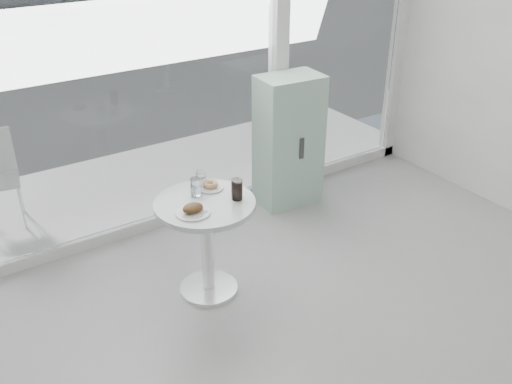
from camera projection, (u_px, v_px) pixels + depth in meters
storefront at (197, 28)px, 4.65m from camera, size 5.00×0.14×3.00m
main_table at (206, 228)px, 4.11m from camera, size 0.72×0.72×0.77m
patio_deck at (163, 177)px, 6.00m from camera, size 5.60×1.60×0.05m
mint_cabinet at (289, 141)px, 5.33m from camera, size 0.61×0.43×1.25m
plate_fritter at (193, 210)px, 3.86m from camera, size 0.24×0.24×0.07m
plate_donut at (210, 186)px, 4.18m from camera, size 0.19×0.19×0.05m
water_tumbler_a at (196, 188)px, 4.07m from camera, size 0.08×0.08×0.13m
water_tumbler_b at (201, 180)px, 4.19m from camera, size 0.07×0.07×0.12m
cola_glass at (237, 190)px, 4.01m from camera, size 0.08×0.08×0.15m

